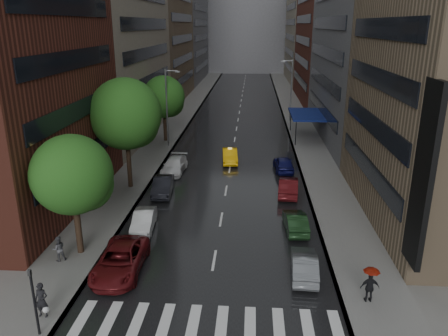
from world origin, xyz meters
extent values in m
plane|color=gray|center=(0.00, 0.00, 0.00)|extent=(220.00, 220.00, 0.00)
cube|color=black|center=(0.00, 50.00, 0.01)|extent=(14.00, 140.00, 0.01)
cube|color=gray|center=(-9.00, 50.00, 0.07)|extent=(4.00, 140.00, 0.15)
cube|color=gray|center=(9.00, 50.00, 0.07)|extent=(4.00, 140.00, 0.15)
cube|color=silver|center=(-6.10, -2.00, 0.01)|extent=(0.55, 2.80, 0.01)
cube|color=silver|center=(-4.70, -2.00, 0.01)|extent=(0.55, 2.80, 0.01)
cube|color=silver|center=(-3.30, -2.00, 0.01)|extent=(0.55, 2.80, 0.01)
cube|color=silver|center=(-1.90, -2.00, 0.01)|extent=(0.55, 2.80, 0.01)
cube|color=silver|center=(-0.50, -2.00, 0.01)|extent=(0.55, 2.80, 0.01)
cube|color=silver|center=(0.90, -2.00, 0.01)|extent=(0.55, 2.80, 0.01)
cube|color=silver|center=(2.30, -2.00, 0.01)|extent=(0.55, 2.80, 0.01)
cube|color=silver|center=(3.70, -2.00, 0.01)|extent=(0.55, 2.80, 0.01)
cube|color=silver|center=(5.10, -2.00, 0.01)|extent=(0.55, 2.80, 0.01)
cube|color=silver|center=(6.50, -2.00, 0.01)|extent=(0.55, 2.80, 0.01)
cube|color=maroon|center=(-15.00, 12.00, 13.00)|extent=(8.00, 20.00, 26.00)
cube|color=#937A5B|center=(-15.00, 64.00, 11.00)|extent=(8.00, 28.00, 22.00)
cube|color=slate|center=(-15.00, 94.00, 19.00)|extent=(8.00, 32.00, 38.00)
cube|color=#937A5B|center=(15.00, 12.00, 15.00)|extent=(8.00, 20.00, 30.00)
cube|color=slate|center=(15.00, 36.00, 12.00)|extent=(8.00, 28.00, 24.00)
cube|color=maroon|center=(15.00, 64.00, 18.00)|extent=(8.00, 28.00, 36.00)
cube|color=gray|center=(15.00, 94.00, 14.00)|extent=(8.00, 32.00, 28.00)
cube|color=black|center=(11.10, 2.00, 6.50)|extent=(0.30, 2.20, 10.00)
cube|color=slate|center=(0.00, 118.00, 16.00)|extent=(40.00, 14.00, 32.00)
cylinder|color=#382619|center=(-8.60, 4.26, 2.15)|extent=(0.40, 0.40, 4.31)
sphere|color=#1E5116|center=(-8.60, 4.26, 5.38)|extent=(4.92, 4.92, 4.92)
cylinder|color=#382619|center=(-8.60, 16.12, 2.69)|extent=(0.40, 0.40, 5.39)
sphere|color=#1E5116|center=(-8.60, 16.12, 6.73)|extent=(6.16, 6.16, 6.16)
cylinder|color=#382619|center=(-8.60, 32.37, 2.24)|extent=(0.40, 0.40, 4.48)
sphere|color=#1E5116|center=(-8.60, 32.37, 5.60)|extent=(5.12, 5.12, 5.12)
imported|color=#F3AF0C|center=(-0.10, 24.34, 0.72)|extent=(1.93, 4.50, 1.44)
imported|color=#5D1215|center=(-5.40, 2.32, 0.78)|extent=(2.69, 5.64, 1.55)
imported|color=silver|center=(-5.40, 8.01, 0.67)|extent=(1.73, 4.15, 1.33)
imported|color=black|center=(-5.40, 14.82, 0.74)|extent=(1.88, 4.58, 1.48)
imported|color=silver|center=(-5.40, 20.64, 0.72)|extent=(2.26, 5.05, 1.44)
imported|color=slate|center=(5.40, 2.69, 0.69)|extent=(1.69, 4.26, 1.38)
imported|color=black|center=(5.40, 8.53, 0.68)|extent=(1.66, 4.18, 1.35)
imported|color=#4B0F12|center=(5.40, 15.40, 0.76)|extent=(2.00, 4.71, 1.51)
imported|color=#0F114A|center=(5.40, 21.82, 0.76)|extent=(2.04, 4.54, 1.51)
imported|color=black|center=(-8.00, -2.20, 1.07)|extent=(0.70, 0.48, 1.84)
sphere|color=white|center=(-7.80, -2.30, 0.60)|extent=(0.32, 0.32, 0.32)
imported|color=#4D4D52|center=(-9.47, 3.11, 0.96)|extent=(0.99, 0.93, 1.61)
imported|color=black|center=(-9.47, 3.11, 1.80)|extent=(0.96, 0.98, 0.88)
imported|color=black|center=(8.49, 0.13, 0.99)|extent=(1.00, 0.45, 1.67)
imported|color=#A01E0C|center=(8.49, 0.13, 1.80)|extent=(0.82, 0.82, 0.72)
cylinder|color=black|center=(-7.60, -3.50, 1.75)|extent=(0.12, 0.12, 3.20)
imported|color=black|center=(-7.60, -3.50, 3.15)|extent=(0.18, 0.15, 0.90)
cylinder|color=gray|center=(-7.80, 30.00, 4.65)|extent=(0.18, 0.18, 9.00)
cube|color=gray|center=(-6.40, 30.00, 8.85)|extent=(0.50, 0.22, 0.16)
cylinder|color=gray|center=(7.80, 45.00, 4.65)|extent=(0.18, 0.18, 9.00)
cube|color=gray|center=(6.40, 45.00, 8.85)|extent=(0.50, 0.22, 0.16)
cube|color=navy|center=(9.00, 35.00, 3.15)|extent=(4.00, 8.00, 0.25)
cylinder|color=black|center=(7.40, 31.20, 1.65)|extent=(0.12, 0.12, 3.00)
cylinder|color=black|center=(7.40, 38.80, 1.65)|extent=(0.12, 0.12, 3.00)
camera|label=1|loc=(2.20, -19.93, 14.04)|focal=35.00mm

